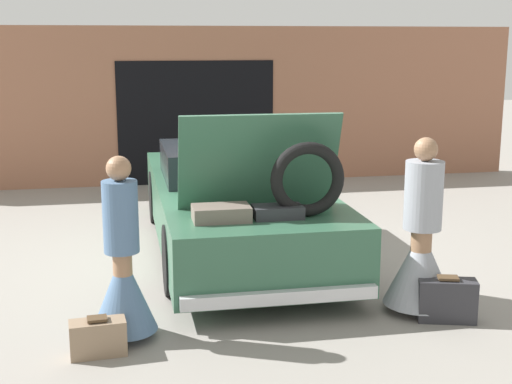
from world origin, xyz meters
name	(u,v)px	position (x,y,z in m)	size (l,w,h in m)	color
ground_plane	(235,248)	(0.00, 0.00, 0.00)	(40.00, 40.00, 0.00)	gray
garage_wall_back	(196,106)	(0.00, 4.32, 1.39)	(12.00, 0.14, 2.80)	#9E664C
car	(235,202)	(0.00, 0.00, 0.60)	(1.96, 5.07, 1.85)	#336047
person_left	(123,275)	(-1.39, -2.51, 0.58)	(0.57, 0.57, 1.61)	#997051
person_right	(421,251)	(1.39, -2.41, 0.60)	(0.68, 0.68, 1.68)	#997051
suitcase_beside_left_person	(98,338)	(-1.61, -2.83, 0.15)	(0.47, 0.25, 0.33)	#8C7259
suitcase_beside_right_person	(447,300)	(1.54, -2.69, 0.20)	(0.57, 0.36, 0.43)	#2D2D33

